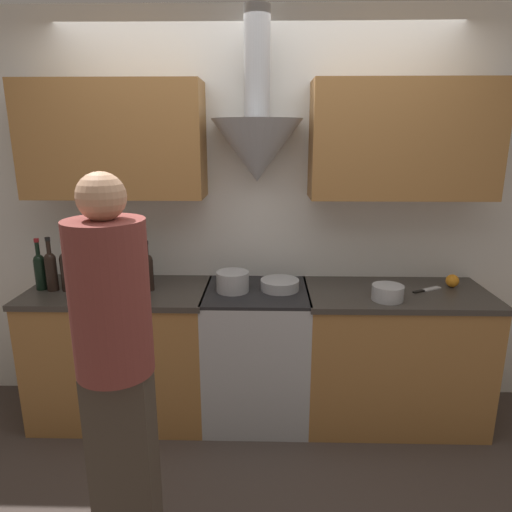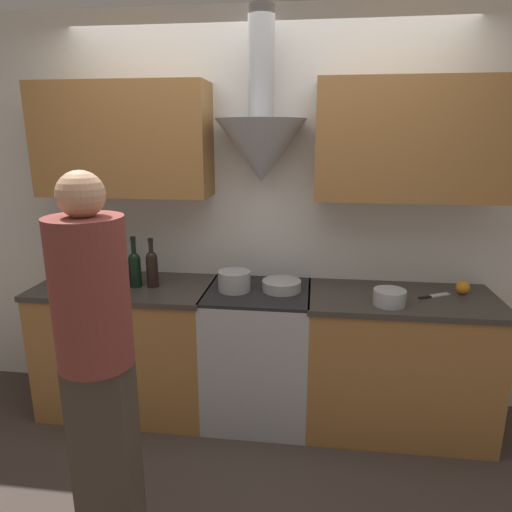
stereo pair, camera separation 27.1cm
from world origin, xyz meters
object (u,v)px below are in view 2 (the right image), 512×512
wine_bottle_4 (105,267)px  wine_bottle_5 (120,267)px  stock_pot (234,281)px  wine_bottle_7 (152,267)px  person_foreground_left (97,356)px  orange_fruit (463,287)px  wine_bottle_3 (91,263)px  stove_range (258,353)px  wine_bottle_2 (77,263)px  wine_bottle_6 (135,267)px  saucepan (389,297)px  wine_bottle_1 (62,263)px  mixing_bowl (282,285)px  wine_bottle_0 (53,263)px

wine_bottle_4 → wine_bottle_5: size_ratio=0.95×
wine_bottle_5 → stock_pot: 0.74m
wine_bottle_7 → person_foreground_left: bearing=-82.4°
wine_bottle_7 → orange_fruit: wine_bottle_7 is taller
wine_bottle_3 → stock_pot: bearing=-0.8°
stove_range → wine_bottle_2: wine_bottle_2 is taller
wine_bottle_6 → saucepan: (1.57, -0.13, -0.08)m
wine_bottle_1 → wine_bottle_7: 0.60m
wine_bottle_5 → person_foreground_left: person_foreground_left is taller
stove_range → wine_bottle_4: bearing=-178.5°
wine_bottle_2 → person_foreground_left: (0.65, -1.06, -0.07)m
stock_pot → mixing_bowl: (0.30, 0.03, -0.03)m
stove_range → mixing_bowl: 0.49m
wine_bottle_7 → saucepan: 1.47m
stove_range → person_foreground_left: 1.32m
wine_bottle_0 → saucepan: bearing=-3.8°
wine_bottle_0 → stove_range: bearing=0.6°
saucepan → wine_bottle_6: bearing=175.3°
wine_bottle_0 → person_foreground_left: person_foreground_left is taller
wine_bottle_2 → wine_bottle_5: 0.30m
stove_range → mixing_bowl: (0.15, 0.01, 0.47)m
wine_bottle_7 → stock_pot: bearing=-0.7°
mixing_bowl → saucepan: 0.66m
wine_bottle_3 → wine_bottle_7: wine_bottle_3 is taller
wine_bottle_1 → orange_fruit: 2.54m
stove_range → wine_bottle_5: (-0.89, -0.03, 0.57)m
wine_bottle_6 → person_foreground_left: person_foreground_left is taller
stove_range → wine_bottle_5: bearing=-178.0°
orange_fruit → wine_bottle_5: bearing=-176.7°
wine_bottle_6 → mixing_bowl: wine_bottle_6 is taller
stove_range → stock_pot: 0.52m
wine_bottle_0 → stock_pot: size_ratio=1.62×
wine_bottle_1 → wine_bottle_5: wine_bottle_1 is taller
wine_bottle_4 → wine_bottle_6: size_ratio=0.93×
stove_range → wine_bottle_6: size_ratio=2.69×
wine_bottle_0 → person_foreground_left: (0.82, -1.08, -0.06)m
stove_range → wine_bottle_0: (-1.36, -0.01, 0.57)m
wine_bottle_1 → stock_pot: 1.14m
wine_bottle_7 → stock_pot: wine_bottle_7 is taller
wine_bottle_1 → wine_bottle_3: 0.19m
wine_bottle_0 → mixing_bowl: wine_bottle_0 is taller
wine_bottle_1 → stock_pot: bearing=0.6°
wine_bottle_3 → wine_bottle_7: (0.41, -0.01, -0.01)m
wine_bottle_6 → wine_bottle_2: bearing=-179.6°
wine_bottle_1 → wine_bottle_7: size_ratio=1.07×
wine_bottle_0 → wine_bottle_1: bearing=-14.6°
wine_bottle_2 → wine_bottle_3: 0.09m
wine_bottle_2 → wine_bottle_5: (0.30, -0.00, -0.01)m
wine_bottle_0 → mixing_bowl: bearing=0.9°
wine_bottle_5 → wine_bottle_3: bearing=173.9°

